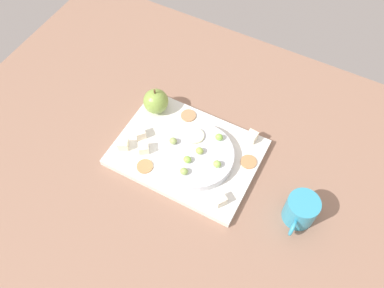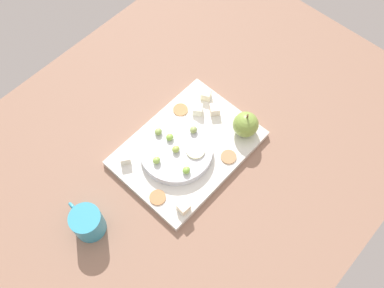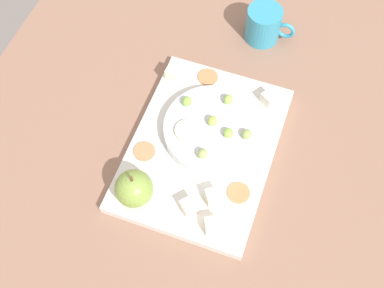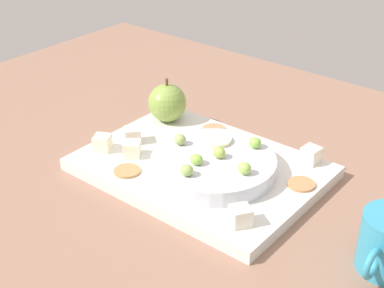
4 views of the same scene
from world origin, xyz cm
name	(u,v)px [view 4 (image 4 of 4)]	position (x,y,z in cm)	size (l,w,h in cm)	color
table	(213,192)	(0.00, 0.00, 1.59)	(136.50, 97.70, 3.18)	#8D6854
platter	(201,168)	(-3.17, 0.97, 4.14)	(35.73, 25.95, 1.93)	silver
serving_dish	(211,165)	(-0.33, -0.20, 6.37)	(18.75, 18.75, 2.53)	silver
apple_whole	(167,103)	(-16.79, 8.78, 8.45)	(6.70, 6.70, 6.70)	#80A043
apple_stem	(167,82)	(-16.79, 8.78, 12.41)	(0.50, 0.50, 1.20)	brown
cheese_cube_0	(133,135)	(-15.88, -0.88, 6.38)	(2.55, 2.55, 2.55)	#F4E3CA
cheese_cube_1	(102,143)	(-17.85, -5.78, 6.38)	(2.55, 2.55, 2.55)	#EDE7C1
cheese_cube_2	(241,216)	(10.40, -7.90, 6.38)	(2.55, 2.55, 2.55)	#EFE7CE
cheese_cube_3	(132,149)	(-12.76, -4.24, 6.38)	(2.55, 2.55, 2.55)	#F0EECC
cheese_cube_4	(311,155)	(9.87, 11.83, 6.38)	(2.55, 2.55, 2.55)	#F6EAC9
cracker_0	(214,129)	(-8.03, 10.75, 5.30)	(4.03, 4.03, 0.40)	tan
cracker_1	(301,184)	(12.03, 5.18, 5.30)	(4.03, 4.03, 0.40)	tan
cracker_2	(127,171)	(-10.11, -8.10, 5.30)	(4.03, 4.03, 0.40)	tan
grape_0	(196,159)	(-0.86, -3.01, 8.43)	(1.97, 1.77, 1.58)	#8FC24C
grape_1	(245,168)	(6.06, -0.80, 8.53)	(1.97, 1.77, 1.78)	#97C355
grape_2	(179,140)	(-6.49, -0.22, 8.49)	(1.97, 1.77, 1.71)	#96AC60
grape_3	(255,143)	(3.05, 6.39, 8.50)	(1.97, 1.77, 1.72)	#88C34A
grape_4	(187,170)	(-0.03, -6.23, 8.46)	(1.97, 1.77, 1.65)	#93B359
grape_5	(219,153)	(0.61, 0.54, 8.48)	(1.97, 1.77, 1.70)	#9DB84F
apple_slice_0	(216,140)	(-2.65, 4.22, 7.94)	(4.72, 4.72, 0.60)	beige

